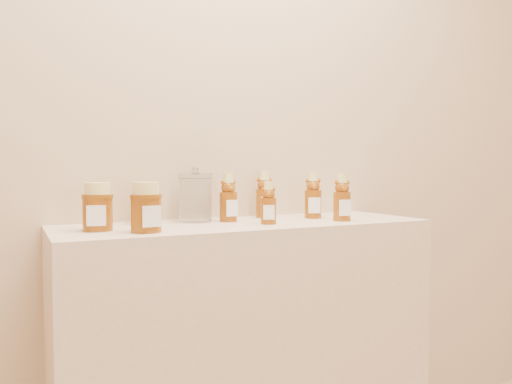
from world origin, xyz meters
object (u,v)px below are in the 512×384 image
honey_jar_left (98,207)px  glass_canister (195,195)px  bear_bottle_back_left (228,194)px  display_table (247,360)px  bear_bottle_front_left (268,200)px

honey_jar_left → glass_canister: bearing=32.3°
bear_bottle_back_left → glass_canister: (-0.10, 0.04, -0.00)m
display_table → honey_jar_left: 0.70m
honey_jar_left → display_table: bearing=14.6°
bear_bottle_back_left → bear_bottle_front_left: bearing=-58.7°
display_table → glass_canister: glass_canister is taller
display_table → bear_bottle_front_left: size_ratio=7.83×
display_table → bear_bottle_back_left: bear_bottle_back_left is taller
honey_jar_left → glass_canister: glass_canister is taller
bear_bottle_front_left → glass_canister: (-0.18, 0.17, 0.01)m
display_table → bear_bottle_back_left: (-0.04, 0.06, 0.54)m
bear_bottle_front_left → glass_canister: bearing=161.5°
honey_jar_left → glass_canister: size_ratio=0.77×
honey_jar_left → glass_canister: 0.35m
honey_jar_left → bear_bottle_back_left: bearing=22.8°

